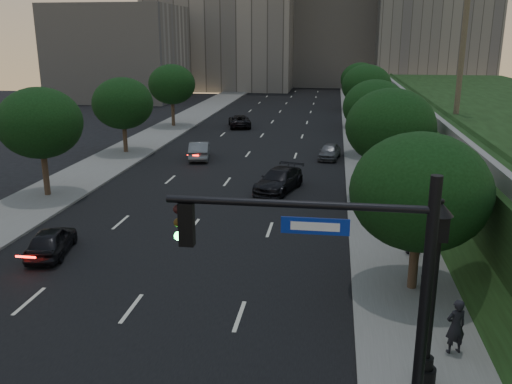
% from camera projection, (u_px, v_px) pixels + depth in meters
% --- Properties ---
extents(road_surface, '(16.00, 140.00, 0.02)m').
position_uv_depth(road_surface, '(244.00, 160.00, 43.49)').
color(road_surface, black).
rests_on(road_surface, ground).
extents(sidewalk_right, '(4.50, 140.00, 0.15)m').
position_uv_depth(sidewalk_right, '(374.00, 163.00, 42.06)').
color(sidewalk_right, slate).
rests_on(sidewalk_right, ground).
extents(sidewalk_left, '(4.50, 140.00, 0.15)m').
position_uv_depth(sidewalk_left, '(122.00, 155.00, 44.88)').
color(sidewalk_left, slate).
rests_on(sidewalk_left, ground).
extents(parapet_wall, '(0.35, 90.00, 0.70)m').
position_uv_depth(parapet_wall, '(426.00, 112.00, 38.53)').
color(parapet_wall, slate).
rests_on(parapet_wall, embankment).
extents(office_block_left, '(26.00, 20.00, 32.00)m').
position_uv_depth(office_block_left, '(224.00, 0.00, 99.92)').
color(office_block_left, gray).
rests_on(office_block_left, ground).
extents(office_block_mid, '(22.00, 18.00, 26.00)m').
position_uv_depth(office_block_mid, '(333.00, 18.00, 107.52)').
color(office_block_mid, '#AAA59C').
rests_on(office_block_mid, ground).
extents(office_block_filler, '(18.00, 16.00, 14.00)m').
position_uv_depth(office_block_filler, '(120.00, 53.00, 83.16)').
color(office_block_filler, '#AAA59C').
rests_on(office_block_filler, ground).
extents(tree_right_a, '(5.20, 5.20, 6.24)m').
position_uv_depth(tree_right_a, '(420.00, 192.00, 20.04)').
color(tree_right_a, '#38281C').
rests_on(tree_right_a, ground).
extents(tree_right_b, '(5.20, 5.20, 6.74)m').
position_uv_depth(tree_right_b, '(390.00, 127.00, 31.32)').
color(tree_right_b, '#38281C').
rests_on(tree_right_b, ground).
extents(tree_right_c, '(5.20, 5.20, 6.24)m').
position_uv_depth(tree_right_c, '(375.00, 107.00, 43.81)').
color(tree_right_c, '#38281C').
rests_on(tree_right_c, ground).
extents(tree_right_d, '(5.20, 5.20, 6.74)m').
position_uv_depth(tree_right_d, '(367.00, 86.00, 56.99)').
color(tree_right_d, '#38281C').
rests_on(tree_right_d, ground).
extents(tree_right_e, '(5.20, 5.20, 6.24)m').
position_uv_depth(tree_right_e, '(360.00, 80.00, 71.39)').
color(tree_right_e, '#38281C').
rests_on(tree_right_e, ground).
extents(tree_left_b, '(5.00, 5.00, 6.71)m').
position_uv_depth(tree_left_b, '(40.00, 123.00, 32.23)').
color(tree_left_b, '#38281C').
rests_on(tree_left_b, ground).
extents(tree_left_c, '(5.00, 5.00, 6.34)m').
position_uv_depth(tree_left_c, '(123.00, 103.00, 44.69)').
color(tree_left_c, '#38281C').
rests_on(tree_left_c, ground).
extents(tree_left_d, '(5.00, 5.00, 6.71)m').
position_uv_depth(tree_left_d, '(172.00, 84.00, 57.90)').
color(tree_left_d, '#38281C').
rests_on(tree_left_d, ground).
extents(traffic_signal_mast, '(5.68, 0.56, 7.00)m').
position_uv_depth(traffic_signal_mast, '(369.00, 326.00, 11.46)').
color(traffic_signal_mast, black).
rests_on(traffic_signal_mast, ground).
extents(street_lamp, '(0.64, 0.64, 5.62)m').
position_uv_depth(street_lamp, '(432.00, 305.00, 14.50)').
color(street_lamp, black).
rests_on(street_lamp, ground).
extents(sedan_near_left, '(2.27, 4.06, 1.31)m').
position_uv_depth(sedan_near_left, '(51.00, 241.00, 24.48)').
color(sedan_near_left, black).
rests_on(sedan_near_left, ground).
extents(sedan_mid_left, '(2.28, 4.55, 1.43)m').
position_uv_depth(sedan_mid_left, '(199.00, 150.00, 43.56)').
color(sedan_mid_left, slate).
rests_on(sedan_mid_left, ground).
extents(sedan_far_left, '(3.30, 5.18, 1.33)m').
position_uv_depth(sedan_far_left, '(239.00, 121.00, 58.82)').
color(sedan_far_left, black).
rests_on(sedan_far_left, ground).
extents(sedan_near_right, '(3.28, 5.25, 1.42)m').
position_uv_depth(sedan_near_right, '(279.00, 180.00, 34.59)').
color(sedan_near_right, black).
rests_on(sedan_near_right, ground).
extents(sedan_far_right, '(2.01, 3.90, 1.27)m').
position_uv_depth(sedan_far_right, '(330.00, 151.00, 43.59)').
color(sedan_far_right, '#55565C').
rests_on(sedan_far_right, ground).
extents(pedestrian_a, '(0.76, 0.63, 1.78)m').
position_uv_depth(pedestrian_a, '(456.00, 326.00, 16.53)').
color(pedestrian_a, black).
rests_on(pedestrian_a, sidewalk_right).
extents(pedestrian_b, '(1.02, 0.91, 1.73)m').
position_uv_depth(pedestrian_b, '(412.00, 235.00, 24.16)').
color(pedestrian_b, black).
rests_on(pedestrian_b, sidewalk_right).
extents(pedestrian_c, '(1.08, 0.61, 1.74)m').
position_uv_depth(pedestrian_c, '(391.00, 220.00, 26.18)').
color(pedestrian_c, black).
rests_on(pedestrian_c, sidewalk_right).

